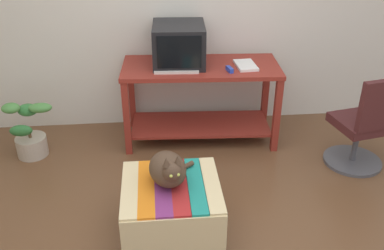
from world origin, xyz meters
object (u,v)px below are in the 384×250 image
tv_monitor (179,45)px  ottoman_with_blanket (172,209)px  desk (201,89)px  office_chair (363,128)px  book (246,65)px  cat (168,169)px  stapler (230,69)px  keyboard (177,70)px  potted_plant (30,134)px

tv_monitor → ottoman_with_blanket: 1.63m
desk → office_chair: 1.51m
book → office_chair: office_chair is taller
cat → stapler: (0.61, 1.16, 0.26)m
ottoman_with_blanket → keyboard: bearing=84.3°
keyboard → office_chair: size_ratio=0.45×
potted_plant → office_chair: size_ratio=0.62×
ottoman_with_blanket → office_chair: size_ratio=0.77×
potted_plant → stapler: size_ratio=4.98×
book → stapler: (-0.17, -0.11, 0.01)m
tv_monitor → office_chair: bearing=-21.8°
potted_plant → book: bearing=3.1°
keyboard → ottoman_with_blanket: keyboard is taller
potted_plant → stapler: bearing=0.0°
office_chair → book: bearing=-43.3°
potted_plant → office_chair: bearing=-9.0°
tv_monitor → desk: bearing=-17.0°
desk → tv_monitor: (-0.20, 0.07, 0.43)m
keyboard → book: book is taller
tv_monitor → keyboard: bearing=-97.4°
desk → cat: desk is taller
tv_monitor → keyboard: size_ratio=1.35×
office_chair → stapler: 1.28m
office_chair → desk: bearing=-37.4°
keyboard → stapler: stapler is taller
cat → office_chair: (1.73, 0.69, -0.15)m
tv_monitor → book: (0.61, -0.14, -0.17)m
desk → stapler: size_ratio=13.64×
ottoman_with_blanket → desk: bearing=75.3°
cat → office_chair: office_chair is taller
ottoman_with_blanket → stapler: bearing=63.2°
keyboard → book: bearing=8.5°
ottoman_with_blanket → cat: cat is taller
book → desk: bearing=166.7°
keyboard → desk: bearing=32.0°
desk → office_chair: size_ratio=1.69×
keyboard → office_chair: office_chair is taller
book → stapler: bearing=-151.1°
book → ottoman_with_blanket: (-0.77, -1.30, -0.58)m
desk → cat: bearing=-102.5°
keyboard → stapler: (0.48, -0.05, 0.01)m
cat → potted_plant: (-1.24, 1.16, -0.31)m
desk → book: book is taller
keyboard → ottoman_with_blanket: (-0.12, -1.24, -0.58)m
ottoman_with_blanket → cat: 0.33m
desk → book: 0.49m
stapler → tv_monitor: bearing=137.6°
cat → office_chair: 1.87m
cat → potted_plant: bearing=124.7°
keyboard → ottoman_with_blanket: bearing=-92.4°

